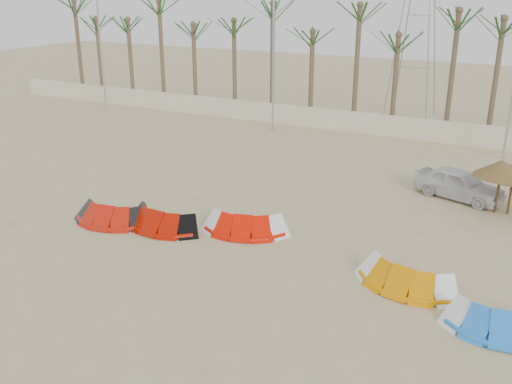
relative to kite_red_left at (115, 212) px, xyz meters
The scene contains 13 objects.
ground 6.18m from the kite_red_left, 34.43° to the right, with size 120.00×120.00×0.00m, color tan.
boundary_wall 19.20m from the kite_red_left, 74.65° to the left, with size 60.00×0.30×1.30m, color beige.
palm_line 21.68m from the kite_red_left, 73.97° to the left, with size 52.00×4.00×7.70m.
lamp_a 22.87m from the kite_red_left, 132.02° to the left, with size 1.25×0.14×11.00m.
lamp_b 17.38m from the kite_red_left, 93.05° to the left, with size 1.25×0.14×11.00m.
pylon 25.26m from the kite_red_left, 76.06° to the left, with size 3.00×3.00×14.00m, color #A5A8AD, non-canonical shape.
kite_red_left is the anchor object (origin of this frame).
kite_red_mid 2.16m from the kite_red_left, 13.36° to the left, with size 3.35×1.65×0.90m.
kite_red_right 5.46m from the kite_red_left, 17.52° to the left, with size 3.58×2.26×0.90m.
kite_orange 11.69m from the kite_red_left, ahead, with size 3.49×2.03×0.90m.
kite_blue 14.68m from the kite_red_left, ahead, with size 3.26×1.79×0.90m.
parasol_mid 15.82m from the kite_red_left, 30.82° to the left, with size 2.21×2.21×2.30m.
car 14.94m from the kite_red_left, 37.44° to the left, with size 1.58×3.93×1.34m, color silver.
Camera 1 is at (9.68, -12.76, 9.10)m, focal length 40.00 mm.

